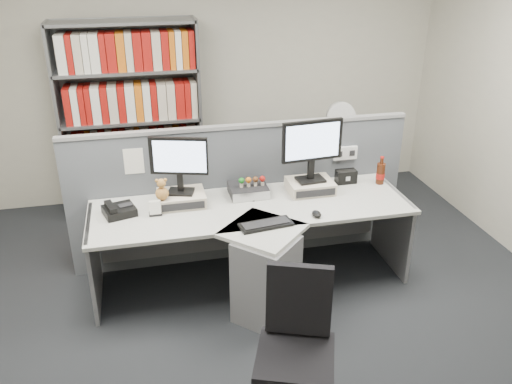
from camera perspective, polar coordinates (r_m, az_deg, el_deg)
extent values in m
plane|color=#24262A|center=(4.07, 2.11, -15.71)|extent=(5.50, 5.50, 0.00)
cube|color=#BAB6A5|center=(5.93, -4.62, 12.24)|extent=(5.00, 0.04, 2.70)
cube|color=#595D64|center=(4.76, -1.61, -0.24)|extent=(3.00, 0.05, 1.25)
cube|color=#9D9EA3|center=(4.52, -1.70, 7.06)|extent=(3.00, 0.07, 0.03)
cube|color=white|center=(4.86, 9.49, 4.15)|extent=(0.22, 0.04, 0.12)
cube|color=white|center=(4.49, -12.95, 3.44)|extent=(0.16, 0.00, 0.22)
cube|color=white|center=(4.50, -7.86, 3.91)|extent=(0.16, 0.00, 0.22)
cube|color=white|center=(4.74, 6.75, 5.08)|extent=(0.16, 0.00, 0.22)
cube|color=#B9BAB3|center=(4.34, -0.50, -1.64)|extent=(2.60, 0.80, 0.03)
cube|color=#B9BAB3|center=(4.00, 0.73, -4.16)|extent=(0.74, 0.74, 0.03)
cube|color=gray|center=(4.09, 1.10, -9.37)|extent=(0.57, 0.57, 0.69)
cube|color=gray|center=(4.46, -16.91, -7.19)|extent=(0.03, 0.70, 0.72)
cube|color=gray|center=(4.91, 14.31, -3.70)|extent=(0.03, 0.70, 0.72)
cube|color=gray|center=(4.82, -1.40, -3.54)|extent=(2.50, 0.02, 0.45)
cube|color=beige|center=(4.39, -7.98, -0.67)|extent=(0.38, 0.30, 0.10)
cube|color=black|center=(4.25, -7.78, -1.53)|extent=(0.34, 0.01, 0.06)
cube|color=beige|center=(4.59, 5.80, 0.65)|extent=(0.38, 0.30, 0.10)
cube|color=black|center=(4.46, 6.40, -0.13)|extent=(0.34, 0.01, 0.06)
cube|color=black|center=(4.36, -8.02, 0.03)|extent=(0.24, 0.20, 0.02)
cube|color=black|center=(4.33, -8.09, 1.03)|extent=(0.05, 0.04, 0.17)
cube|color=black|center=(4.24, -8.27, 3.83)|extent=(0.45, 0.16, 0.31)
cube|color=#BDD5FD|center=(4.22, -8.17, 3.75)|extent=(0.40, 0.12, 0.26)
cube|color=black|center=(4.56, 5.83, 1.34)|extent=(0.24, 0.19, 0.02)
cube|color=black|center=(4.53, 5.88, 2.43)|extent=(0.05, 0.04, 0.19)
cube|color=black|center=(4.44, 6.03, 5.48)|extent=(0.52, 0.08, 0.34)
cube|color=#BDD5FD|center=(4.42, 6.09, 5.40)|extent=(0.47, 0.05, 0.29)
cube|color=black|center=(4.51, -0.85, 0.22)|extent=(0.31, 0.28, 0.08)
cube|color=silver|center=(4.39, -0.48, -0.53)|extent=(0.31, 0.01, 0.08)
cylinder|color=beige|center=(4.46, -1.56, 0.73)|extent=(0.03, 0.03, 0.03)
sphere|color=#19721E|center=(4.44, -1.57, 1.23)|extent=(0.05, 0.05, 0.05)
cylinder|color=beige|center=(4.47, -0.81, 0.80)|extent=(0.03, 0.03, 0.03)
sphere|color=orange|center=(4.45, -0.81, 1.30)|extent=(0.05, 0.05, 0.05)
cylinder|color=beige|center=(4.48, -0.06, 0.87)|extent=(0.03, 0.03, 0.03)
sphere|color=#593319|center=(4.46, -0.06, 1.37)|extent=(0.05, 0.05, 0.05)
cylinder|color=beige|center=(4.49, 0.69, 0.94)|extent=(0.03, 0.03, 0.03)
sphere|color=#A5140F|center=(4.48, 0.69, 1.44)|extent=(0.05, 0.05, 0.05)
cube|color=black|center=(4.03, 1.06, -3.51)|extent=(0.42, 0.21, 0.02)
cube|color=black|center=(4.02, 1.06, -3.33)|extent=(0.37, 0.16, 0.01)
ellipsoid|color=black|center=(4.19, 6.49, -2.34)|extent=(0.07, 0.11, 0.04)
cube|color=black|center=(4.32, -14.40, -1.96)|extent=(0.28, 0.27, 0.06)
cube|color=black|center=(4.28, -15.29, -1.53)|extent=(0.10, 0.20, 0.04)
cube|color=black|center=(4.31, -13.77, -1.37)|extent=(0.12, 0.09, 0.01)
cube|color=black|center=(4.26, -10.69, -2.30)|extent=(0.10, 0.06, 0.02)
cube|color=white|center=(4.22, -10.73, -1.70)|extent=(0.09, 0.04, 0.10)
cube|color=white|center=(4.25, -10.76, -1.46)|extent=(0.09, 0.04, 0.10)
sphere|color=#AB7739|center=(4.25, -10.01, -0.16)|extent=(0.10, 0.10, 0.10)
sphere|color=#AB7739|center=(4.22, -10.10, 0.93)|extent=(0.07, 0.07, 0.07)
sphere|color=#AB7739|center=(4.21, -10.57, 1.20)|extent=(0.03, 0.03, 0.03)
sphere|color=#AB7739|center=(4.21, -9.67, 1.29)|extent=(0.03, 0.03, 0.03)
cube|color=black|center=(4.80, 9.59, 1.65)|extent=(0.18, 0.10, 0.12)
cylinder|color=#3F190A|center=(4.83, 13.16, 1.93)|extent=(0.07, 0.07, 0.19)
cylinder|color=#A5140F|center=(4.84, 13.14, 1.70)|extent=(0.08, 0.08, 0.05)
cylinder|color=#3F190A|center=(4.78, 13.30, 3.26)|extent=(0.03, 0.03, 0.05)
cylinder|color=#A5140F|center=(4.77, 13.34, 3.62)|extent=(0.03, 0.03, 0.01)
cube|color=slate|center=(5.72, -20.08, 6.69)|extent=(0.03, 0.40, 2.00)
cube|color=slate|center=(5.70, -6.15, 8.02)|extent=(0.03, 0.40, 2.00)
cube|color=slate|center=(5.85, -13.16, 7.95)|extent=(1.40, 0.02, 2.00)
cube|color=slate|center=(6.03, -12.24, -1.49)|extent=(1.38, 0.40, 0.03)
cube|color=slate|center=(5.83, -12.68, 2.91)|extent=(1.38, 0.40, 0.03)
cube|color=slate|center=(5.66, -13.15, 7.60)|extent=(1.38, 0.40, 0.03)
cube|color=slate|center=(5.54, -13.66, 12.53)|extent=(1.38, 0.40, 0.03)
cube|color=slate|center=(5.46, -14.17, 17.23)|extent=(1.38, 0.40, 0.03)
cube|color=#A5140F|center=(5.92, -12.40, 0.07)|extent=(1.24, 0.28, 0.36)
cube|color=orange|center=(5.73, -12.85, 4.61)|extent=(1.24, 0.28, 0.36)
cube|color=beige|center=(5.58, -13.34, 9.42)|extent=(1.24, 0.28, 0.36)
cube|color=white|center=(5.47, -13.87, 14.46)|extent=(1.24, 0.28, 0.36)
cube|color=slate|center=(5.84, 8.57, 1.51)|extent=(0.45, 0.60, 0.70)
cube|color=black|center=(5.52, 9.77, 1.91)|extent=(0.40, 0.02, 0.28)
cube|color=black|center=(5.65, 9.54, -1.07)|extent=(0.40, 0.02, 0.28)
cylinder|color=white|center=(5.71, 8.80, 4.86)|extent=(0.17, 0.17, 0.03)
cylinder|color=white|center=(5.67, 8.87, 5.83)|extent=(0.03, 0.03, 0.17)
cylinder|color=white|center=(5.59, 9.10, 8.01)|extent=(0.29, 0.12, 0.29)
cylinder|color=silver|center=(5.61, 8.99, 8.10)|extent=(0.29, 0.11, 0.29)
cube|color=black|center=(3.26, 4.20, -17.36)|extent=(0.58, 0.58, 0.07)
cube|color=black|center=(3.25, 4.62, -11.35)|extent=(0.40, 0.24, 0.45)
cylinder|color=black|center=(3.76, 5.78, -19.46)|extent=(0.05, 0.05, 0.03)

